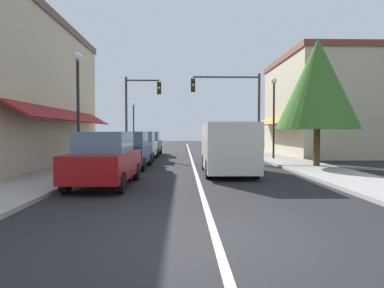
% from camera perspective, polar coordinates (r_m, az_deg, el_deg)
% --- Properties ---
extents(ground_plane, '(80.00, 80.00, 0.00)m').
position_cam_1_polar(ground_plane, '(23.58, -0.18, -2.21)').
color(ground_plane, black).
extents(sidewalk_left, '(2.60, 56.00, 0.12)m').
position_cam_1_polar(sidewalk_left, '(24.08, -13.39, -2.03)').
color(sidewalk_left, gray).
rests_on(sidewalk_left, ground).
extents(sidewalk_right, '(2.60, 56.00, 0.12)m').
position_cam_1_polar(sidewalk_right, '(24.33, 12.89, -1.99)').
color(sidewalk_right, '#A39E99').
rests_on(sidewalk_right, ground).
extents(lane_center_stripe, '(0.14, 52.00, 0.01)m').
position_cam_1_polar(lane_center_stripe, '(23.58, -0.18, -2.20)').
color(lane_center_stripe, silver).
rests_on(lane_center_stripe, ground).
extents(storefront_left_block, '(6.02, 14.20, 7.61)m').
position_cam_1_polar(storefront_left_block, '(19.61, -27.82, 7.81)').
color(storefront_left_block, '#BCAD8E').
rests_on(storefront_left_block, ground).
extents(storefront_right_block, '(6.94, 10.20, 7.32)m').
position_cam_1_polar(storefront_right_block, '(27.51, 20.27, 5.91)').
color(storefront_right_block, '#BCAD8E').
rests_on(storefront_right_block, ground).
extents(parked_car_nearest_left, '(1.86, 4.14, 1.77)m').
position_cam_1_polar(parked_car_nearest_left, '(11.40, -14.33, -2.48)').
color(parked_car_nearest_left, maroon).
rests_on(parked_car_nearest_left, ground).
extents(parked_car_second_left, '(1.85, 4.13, 1.77)m').
position_cam_1_polar(parked_car_second_left, '(16.74, -10.30, -1.00)').
color(parked_car_second_left, navy).
rests_on(parked_car_second_left, ground).
extents(parked_car_third_left, '(1.79, 4.10, 1.77)m').
position_cam_1_polar(parked_car_third_left, '(21.36, -8.46, -0.32)').
color(parked_car_third_left, silver).
rests_on(parked_car_third_left, ground).
extents(parked_car_far_left, '(1.80, 4.11, 1.77)m').
position_cam_1_polar(parked_car_far_left, '(25.80, -7.25, 0.10)').
color(parked_car_far_left, '#0F4C33').
rests_on(parked_car_far_left, ground).
extents(van_in_lane, '(2.06, 5.21, 2.12)m').
position_cam_1_polar(van_in_lane, '(14.44, 5.93, -0.41)').
color(van_in_lane, beige).
rests_on(van_in_lane, ground).
extents(traffic_signal_mast_arm, '(4.89, 0.50, 5.82)m').
position_cam_1_polar(traffic_signal_mast_arm, '(24.21, 7.33, 7.27)').
color(traffic_signal_mast_arm, '#333333').
rests_on(traffic_signal_mast_arm, ground).
extents(traffic_signal_left_corner, '(2.72, 0.50, 5.85)m').
position_cam_1_polar(traffic_signal_left_corner, '(26.00, -9.11, 6.58)').
color(traffic_signal_left_corner, '#333333').
rests_on(traffic_signal_left_corner, ground).
extents(street_lamp_left_near, '(0.36, 0.36, 5.03)m').
position_cam_1_polar(street_lamp_left_near, '(14.88, -18.52, 8.12)').
color(street_lamp_left_near, black).
rests_on(street_lamp_left_near, ground).
extents(street_lamp_right_mid, '(0.36, 0.36, 5.04)m').
position_cam_1_polar(street_lamp_right_mid, '(21.59, 13.52, 6.29)').
color(street_lamp_right_mid, black).
rests_on(street_lamp_right_mid, ground).
extents(street_lamp_left_far, '(0.36, 0.36, 4.39)m').
position_cam_1_polar(street_lamp_left_far, '(30.59, -9.74, 4.36)').
color(street_lamp_left_far, black).
rests_on(street_lamp_left_far, ground).
extents(tree_right_near, '(3.95, 3.95, 6.24)m').
position_cam_1_polar(tree_right_near, '(17.68, 20.24, 9.39)').
color(tree_right_near, '#4C331E').
rests_on(tree_right_near, ground).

